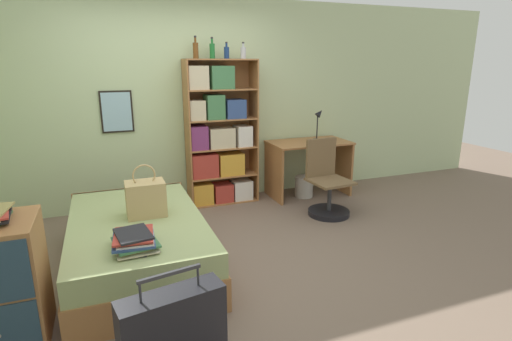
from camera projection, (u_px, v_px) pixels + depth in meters
The scene contains 16 objects.
ground_plane at pixel (206, 256), 3.87m from camera, with size 14.00×14.00×0.00m, color #756051.
wall_back at pixel (170, 104), 5.02m from camera, with size 10.00×0.09×2.60m.
bed at pixel (138, 242), 3.61m from camera, with size 1.15×1.90×0.48m.
handbag at pixel (146, 198), 3.55m from camera, with size 0.34×0.24×0.47m.
book_stack_on_bed at pixel (134, 240), 2.94m from camera, with size 0.34×0.39×0.13m.
suitcase at pixel (174, 339), 2.26m from camera, with size 0.62×0.29×0.72m.
dresser at pixel (3, 284), 2.59m from camera, with size 0.48×0.56×0.85m.
bookcase at pixel (218, 139), 5.13m from camera, with size 0.90×0.34×1.85m.
bottle_green at pixel (196, 50), 4.80m from camera, with size 0.07×0.07×0.27m.
bottle_brown at pixel (212, 50), 4.87m from camera, with size 0.06×0.06×0.25m.
bottle_clear at pixel (227, 52), 4.92m from camera, with size 0.07×0.07×0.20m.
bottle_blue at pixel (243, 52), 4.95m from camera, with size 0.07×0.07×0.20m.
desk at pixel (309, 159), 5.53m from camera, with size 1.09×0.63×0.76m.
desk_lamp at pixel (319, 119), 5.49m from camera, with size 0.15×0.10×0.44m.
desk_chair at pixel (327, 191), 4.88m from camera, with size 0.51×0.51×0.91m.
waste_bin at pixel (304, 186), 5.54m from camera, with size 0.25×0.25×0.29m.
Camera 1 is at (-0.81, -3.45, 1.81)m, focal length 28.00 mm.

